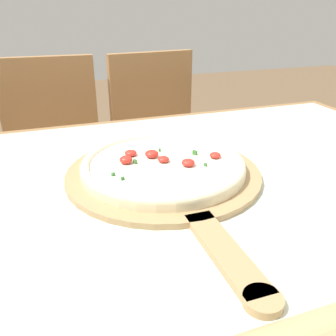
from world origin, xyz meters
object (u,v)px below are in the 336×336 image
pizza (163,164)px  chair_left (55,154)px  pizza_peel (166,177)px  chair_right (160,141)px

pizza → chair_left: chair_left is taller
pizza_peel → chair_left: size_ratio=0.68×
pizza_peel → chair_left: (-0.21, 0.79, -0.23)m
chair_left → pizza_peel: bearing=-73.3°
pizza → chair_left: (-0.21, 0.77, -0.25)m
chair_right → chair_left: bearing=174.0°
chair_right → pizza_peel: bearing=-113.0°
pizza_peel → chair_right: bearing=73.0°
chair_left → pizza: bearing=-72.9°
pizza_peel → chair_right: chair_right is taller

